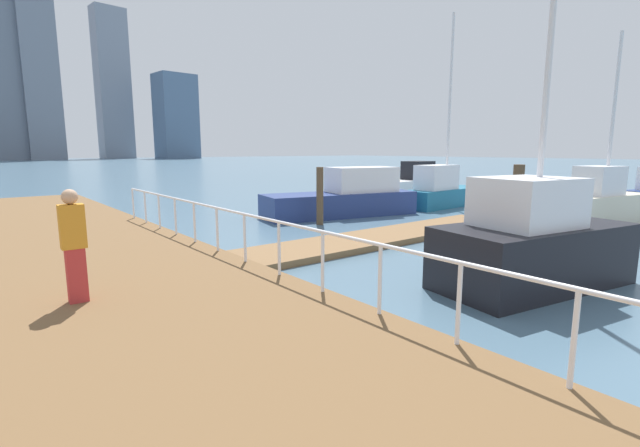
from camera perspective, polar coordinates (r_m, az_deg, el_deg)
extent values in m
plane|color=slate|center=(19.47, -14.61, 0.79)|extent=(300.00, 300.00, 0.00)
cube|color=olive|center=(14.19, 7.83, -1.76)|extent=(11.64, 2.00, 0.18)
cylinder|color=white|center=(5.30, 29.75, -12.78)|extent=(0.06, 0.06, 1.05)
cylinder|color=white|center=(5.88, 17.34, -9.81)|extent=(0.06, 0.06, 1.05)
cylinder|color=white|center=(6.68, 7.69, -7.14)|extent=(0.06, 0.06, 1.05)
cylinder|color=white|center=(7.63, 0.34, -4.95)|extent=(0.06, 0.06, 1.05)
cylinder|color=white|center=(8.69, -5.26, -3.21)|extent=(0.06, 0.06, 1.05)
cylinder|color=white|center=(9.82, -9.60, -1.83)|extent=(0.06, 0.06, 1.05)
cylinder|color=white|center=(11.00, -13.02, -0.74)|extent=(0.06, 0.06, 1.05)
cylinder|color=white|center=(12.21, -15.76, 0.14)|extent=(0.06, 0.06, 1.05)
cylinder|color=white|center=(13.45, -18.01, 0.86)|extent=(0.06, 0.06, 1.05)
cylinder|color=white|center=(14.70, -19.88, 1.46)|extent=(0.06, 0.06, 1.05)
cylinder|color=white|center=(15.98, -21.45, 1.96)|extent=(0.06, 0.06, 1.05)
cylinder|color=white|center=(17.26, -22.79, 2.38)|extent=(0.06, 0.06, 1.05)
cylinder|color=white|center=(7.02, 3.81, -1.85)|extent=(0.06, 22.88, 0.06)
cylinder|color=brown|center=(20.67, 29.87, 3.07)|extent=(0.35, 0.35, 1.97)
cylinder|color=brown|center=(16.86, -0.01, 3.53)|extent=(0.27, 0.27, 2.18)
cylinder|color=brown|center=(14.67, 23.86, 2.25)|extent=(0.32, 0.32, 2.39)
cube|color=navy|center=(19.22, 2.55, 2.48)|extent=(6.98, 3.36, 1.00)
cube|color=white|center=(19.67, 5.37, 5.64)|extent=(3.18, 2.17, 1.08)
cube|color=black|center=(10.28, 25.63, -3.73)|extent=(4.52, 2.65, 1.29)
cube|color=white|center=(9.83, 24.97, 2.50)|extent=(2.07, 1.83, 0.98)
cylinder|color=silver|center=(10.14, 27.11, 16.30)|extent=(0.12, 0.12, 5.83)
cube|color=#1E6B8C|center=(23.39, 15.76, 3.25)|extent=(5.48, 1.86, 0.90)
cube|color=white|center=(22.57, 14.68, 5.75)|extent=(2.24, 1.35, 1.19)
cylinder|color=silver|center=(23.38, 16.28, 14.58)|extent=(0.12, 0.12, 8.34)
cube|color=beige|center=(20.16, 32.53, 1.54)|extent=(4.23, 2.14, 1.15)
cube|color=white|center=(19.64, 32.13, 4.68)|extent=(1.77, 1.42, 1.08)
cylinder|color=silver|center=(20.07, 33.43, 11.53)|extent=(0.12, 0.12, 5.89)
cube|color=white|center=(28.26, 11.45, 4.51)|extent=(4.53, 1.96, 0.98)
cube|color=black|center=(28.80, 12.42, 6.68)|extent=(1.89, 1.46, 1.13)
cube|color=#BF3333|center=(8.15, -28.70, -5.81)|extent=(0.28, 0.21, 0.88)
cube|color=orange|center=(7.99, -29.14, -0.33)|extent=(0.36, 0.23, 0.70)
sphere|color=tan|center=(7.94, -29.41, 3.00)|extent=(0.24, 0.24, 0.24)
cube|color=slate|center=(149.60, -32.41, 17.56)|extent=(8.70, 8.11, 55.30)
cube|color=gray|center=(163.68, -24.99, 15.79)|extent=(10.22, 7.00, 46.83)
cube|color=slate|center=(154.98, -17.93, 12.85)|extent=(12.49, 10.15, 26.59)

